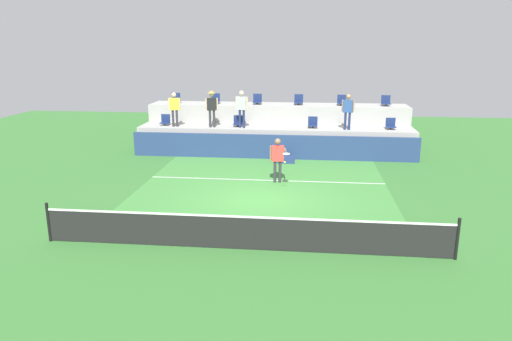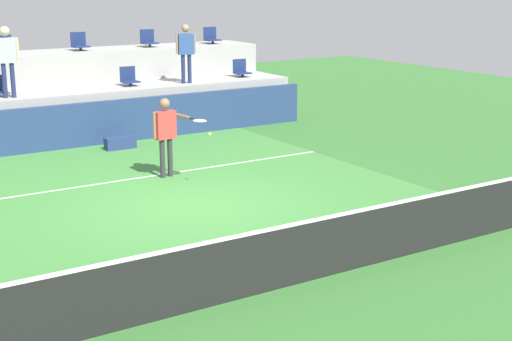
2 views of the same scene
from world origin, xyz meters
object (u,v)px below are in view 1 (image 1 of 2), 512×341
at_px(stadium_chair_lower_right, 313,123).
at_px(spectator_in_white, 242,105).
at_px(stadium_chair_lower_far_left, 165,121).
at_px(spectator_with_hat, 212,105).
at_px(stadium_chair_upper_mid_left, 257,100).
at_px(spectator_in_grey, 174,106).
at_px(stadium_chair_upper_far_left, 176,99).
at_px(tennis_ball, 285,162).
at_px(stadium_chair_upper_left, 215,99).
at_px(stadium_chair_upper_right, 342,101).
at_px(stadium_chair_upper_far_right, 386,102).
at_px(tennis_player, 278,156).
at_px(stadium_chair_lower_left, 238,122).
at_px(equipment_bag, 286,160).
at_px(spectator_leaning_on_rail, 348,109).
at_px(stadium_chair_lower_far_right, 391,125).
at_px(stadium_chair_upper_mid_right, 299,100).

relative_size(stadium_chair_lower_right, spectator_in_white, 0.30).
relative_size(stadium_chair_lower_far_left, spectator_with_hat, 0.31).
bearing_deg(stadium_chair_upper_mid_left, spectator_in_grey, -149.55).
height_order(stadium_chair_upper_far_left, tennis_ball, stadium_chair_upper_far_left).
distance_m(stadium_chair_upper_left, stadium_chair_upper_right, 6.41).
bearing_deg(stadium_chair_upper_left, stadium_chair_upper_far_right, 0.00).
bearing_deg(stadium_chair_upper_mid_left, stadium_chair_upper_far_right, 0.00).
xyz_separation_m(stadium_chair_lower_right, tennis_player, (-1.31, -5.08, -0.43)).
bearing_deg(stadium_chair_upper_far_left, stadium_chair_upper_mid_left, 0.00).
distance_m(spectator_in_grey, spectator_with_hat, 1.80).
bearing_deg(stadium_chair_lower_far_left, stadium_chair_upper_mid_left, 22.65).
bearing_deg(stadium_chair_upper_right, stadium_chair_upper_far_right, 0.00).
bearing_deg(stadium_chair_lower_left, equipment_bag, -39.72).
relative_size(stadium_chair_lower_left, stadium_chair_upper_right, 1.00).
relative_size(stadium_chair_upper_mid_left, stadium_chair_upper_right, 1.00).
bearing_deg(spectator_with_hat, equipment_bag, -24.28).
bearing_deg(spectator_in_white, stadium_chair_lower_right, 6.60).
bearing_deg(stadium_chair_upper_left, tennis_ball, -64.00).
relative_size(stadium_chair_lower_right, spectator_in_grey, 0.32).
relative_size(spectator_leaning_on_rail, tennis_ball, 23.96).
bearing_deg(stadium_chair_upper_mid_left, stadium_chair_lower_far_right, -15.71).
bearing_deg(spectator_leaning_on_rail, stadium_chair_upper_far_left, 165.80).
xyz_separation_m(stadium_chair_upper_left, spectator_in_grey, (-1.55, -2.18, -0.10)).
height_order(stadium_chair_upper_mid_left, stadium_chair_upper_far_right, same).
bearing_deg(stadium_chair_upper_mid_right, stadium_chair_upper_right, 0.00).
relative_size(stadium_chair_upper_far_left, stadium_chair_upper_right, 1.00).
bearing_deg(stadium_chair_lower_right, tennis_ball, -98.86).
height_order(spectator_leaning_on_rail, tennis_ball, spectator_leaning_on_rail).
bearing_deg(spectator_leaning_on_rail, stadium_chair_upper_right, 93.66).
height_order(stadium_chair_upper_far_left, spectator_leaning_on_rail, spectator_leaning_on_rail).
bearing_deg(stadium_chair_upper_far_left, spectator_leaning_on_rail, -14.20).
height_order(stadium_chair_lower_far_right, spectator_with_hat, spectator_with_hat).
bearing_deg(spectator_with_hat, spectator_leaning_on_rail, -0.00).
distance_m(stadium_chair_upper_mid_left, spectator_with_hat, 2.91).
bearing_deg(equipment_bag, spectator_leaning_on_rail, 30.96).
bearing_deg(stadium_chair_upper_right, tennis_ball, -106.48).
height_order(stadium_chair_lower_right, stadium_chair_upper_far_left, stadium_chair_upper_far_left).
height_order(stadium_chair_lower_right, spectator_leaning_on_rail, spectator_leaning_on_rail).
bearing_deg(stadium_chair_upper_right, spectator_in_white, -155.27).
xyz_separation_m(stadium_chair_lower_far_right, stadium_chair_upper_left, (-8.57, 1.80, 0.85)).
xyz_separation_m(stadium_chair_lower_right, spectator_in_white, (-3.32, -0.38, 0.84)).
height_order(stadium_chair_lower_far_left, stadium_chair_upper_right, stadium_chair_upper_right).
distance_m(stadium_chair_upper_right, stadium_chair_upper_far_right, 2.16).
bearing_deg(stadium_chair_upper_far_left, stadium_chair_lower_far_right, -9.59).
xyz_separation_m(stadium_chair_lower_far_right, stadium_chair_upper_far_left, (-10.65, 1.80, 0.85)).
distance_m(spectator_in_grey, tennis_ball, 8.23).
distance_m(spectator_leaning_on_rail, tennis_ball, 6.61).
xyz_separation_m(stadium_chair_lower_far_right, equipment_bag, (-4.72, -2.01, -1.31)).
bearing_deg(tennis_ball, spectator_leaning_on_rail, 66.88).
distance_m(spectator_with_hat, spectator_leaning_on_rail, 6.30).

